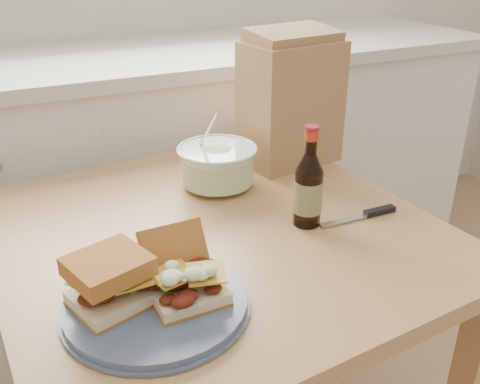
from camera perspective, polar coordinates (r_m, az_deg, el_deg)
name	(u,v)px	position (r m, az deg, el deg)	size (l,w,h in m)	color
cabinet_run	(154,182)	(1.96, -9.17, 1.02)	(2.50, 0.64, 0.94)	silver
dining_table	(216,270)	(1.18, -2.60, -8.34)	(0.94, 0.94, 0.73)	tan
plate	(156,303)	(0.90, -8.95, -11.66)	(0.30, 0.30, 0.02)	#495776
sandwich_left	(110,281)	(0.88, -13.71, -9.18)	(0.14, 0.14, 0.09)	beige
sandwich_right	(183,273)	(0.89, -6.15, -8.58)	(0.12, 0.16, 0.10)	beige
coleslaw_bowl	(217,167)	(1.28, -2.43, 2.66)	(0.19, 0.19, 0.19)	silver
beer_bottle	(308,189)	(1.11, 7.31, 0.36)	(0.06, 0.06, 0.22)	black
knife	(371,213)	(1.20, 13.76, -2.23)	(0.19, 0.02, 0.01)	silver
paper_bag	(291,104)	(1.41, 5.42, 9.38)	(0.24, 0.16, 0.32)	#A98351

